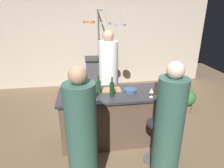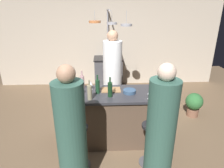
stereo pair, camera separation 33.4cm
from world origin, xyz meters
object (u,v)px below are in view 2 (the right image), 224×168
Objects in this scene: wine_glass_near_left_guest at (91,84)px; mixing_bowl_blue at (129,91)px; stove_range at (108,73)px; chef at (112,78)px; potted_plant at (194,103)px; wine_bottle_green at (98,86)px; wine_glass_by_chef at (150,93)px; bar_stool_left at (80,145)px; cutting_board at (111,90)px; guest_left at (72,138)px; wine_bottle_rose at (82,81)px; pepper_mill at (155,90)px; wine_bottle_white at (90,92)px; guest_right at (160,135)px; mixing_bowl_steel at (78,91)px; wine_bottle_red at (110,89)px; bar_stool_right at (150,143)px.

wine_glass_near_left_guest reaches higher than mixing_bowl_blue.
chef is at bearing -88.32° from stove_range.
potted_plant is at bearing 15.00° from wine_glass_near_left_guest.
stove_range is 2.52m from wine_bottle_green.
wine_bottle_green is 2.14× the size of wine_glass_near_left_guest.
wine_glass_by_chef reaches higher than mixing_bowl_blue.
cutting_board is at bearing 56.93° from bar_stool_left.
guest_left is at bearing -98.70° from stove_range.
wine_glass_near_left_guest is (-0.12, 0.16, -0.02)m from wine_bottle_green.
wine_glass_by_chef is (1.05, 0.37, 0.63)m from bar_stool_left.
mixing_bowl_blue is at bearing -18.17° from wine_bottle_rose.
wine_bottle_green is at bearing 169.22° from pepper_mill.
chef is 1.22m from wine_bottle_white.
guest_left is (-1.06, -0.02, 0.00)m from guest_right.
guest_left reaches higher than mixing_bowl_steel.
guest_right is (0.53, -3.43, 0.33)m from stove_range.
wine_glass_by_chef is at bearing -18.11° from wine_bottle_green.
wine_bottle_rose reaches higher than mixing_bowl_steel.
cutting_board reaches higher than bar_stool_left.
guest_right reaches higher than wine_glass_by_chef.
cutting_board is at bearing 25.36° from wine_bottle_green.
bar_stool_left is at bearing -141.70° from mixing_bowl_blue.
mixing_bowl_blue reaches higher than stove_range.
wine_glass_by_chef reaches higher than mixing_bowl_steel.
wine_glass_near_left_guest is at bearing 136.76° from wine_bottle_red.
mixing_bowl_steel is (-1.21, 0.16, -0.07)m from pepper_mill.
wine_bottle_white is (-0.35, -2.67, 0.57)m from stove_range.
wine_bottle_rose is at bearing 160.56° from pepper_mill.
mixing_bowl_blue is at bearing -22.38° from cutting_board.
wine_bottle_green is 1.50× the size of mixing_bowl_blue.
mixing_bowl_blue is (0.52, -0.02, -0.09)m from wine_bottle_green.
chef is 0.80m from cutting_board.
bar_stool_left is at bearing 160.62° from guest_right.
mixing_bowl_steel is (-0.20, 0.22, -0.08)m from wine_bottle_white.
wine_glass_near_left_guest is at bearing 81.88° from guest_left.
wine_glass_by_chef is (0.91, -0.03, -0.02)m from wine_bottle_white.
pepper_mill is at bearing -2.38° from wine_bottle_red.
guest_left is at bearing -98.12° from wine_glass_near_left_guest.
wine_bottle_white is 0.91m from wine_glass_by_chef.
cutting_board is at bearing -15.51° from wine_bottle_rose.
stove_range is 5.21× the size of mixing_bowl_steel.
wine_glass_by_chef reaches higher than cutting_board.
wine_bottle_white is at bearing -116.04° from wine_bottle_green.
wine_bottle_green is 1.83× the size of mixing_bowl_steel.
pepper_mill is 1.23× the size of mixing_bowl_steel.
chef is 0.88m from wine_bottle_rose.
bar_stool_right is at bearing -40.43° from wine_bottle_rose.
guest_right reaches higher than wine_bottle_green.
mixing_bowl_steel is at bearing 172.54° from pepper_mill.
pepper_mill is 0.67× the size of wine_bottle_green.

